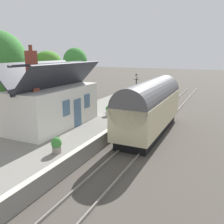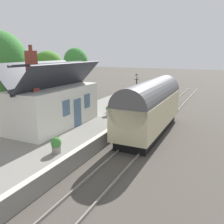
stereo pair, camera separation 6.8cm
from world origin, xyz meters
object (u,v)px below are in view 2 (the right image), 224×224
Objects in this scene: train at (150,107)px; tree_behind_building at (48,64)px; bench_near_building at (130,97)px; bench_platform_end at (112,106)px; planter_bench_right at (141,100)px; planter_bench_left at (137,96)px; planter_by_door at (56,145)px; station_building at (54,105)px; tree_mid_background at (1,62)px; planter_corner_building at (144,92)px; lamp_post_platform at (137,84)px; planter_edge_far at (109,110)px; tree_distant at (76,61)px.

tree_behind_building is (1.90, 11.64, 3.02)m from train.
bench_near_building is at bearing 31.99° from train.
bench_near_building is at bearing -54.69° from tree_behind_building.
bench_platform_end is 1.62× the size of planter_bench_right.
bench_platform_end is 1.37× the size of planter_bench_left.
planter_by_door is at bearing -172.17° from bench_platform_end.
station_building is 5.47m from planter_by_door.
planter_by_door is at bearing 179.48° from planter_bench_right.
tree_behind_building is at bearing -40.26° from tree_mid_background.
station_building is at bearing 38.82° from planter_by_door.
planter_corner_building is 0.22× the size of lamp_post_platform.
planter_corner_building is at bearing -35.20° from tree_behind_building.
planter_bench_left is 11.01m from tree_behind_building.
planter_edge_far is 11.58m from tree_mid_background.
station_building is 1.20× the size of tree_behind_building.
planter_bench_right is 10.44m from tree_behind_building.
planter_bench_left is at bearing -100.23° from tree_distant.
planter_bench_left is 15.31m from tree_mid_background.
bench_near_building is (11.21, -1.84, -1.17)m from station_building.
lamp_post_platform is at bearing -64.99° from tree_mid_background.
planter_bench_left is at bearing 26.11° from planter_bench_right.
tree_mid_background is at bearing 95.89° from train.
bench_platform_end is at bearing -88.70° from tree_behind_building.
planter_bench_left is at bearing 0.10° from bench_platform_end.
bench_platform_end is 1.54× the size of planter_by_door.
train is at bearing -154.95° from planter_bench_right.
tree_behind_building is at bearing 134.59° from planter_bench_left.
tree_mid_background is at bearing 115.01° from lamp_post_platform.
bench_platform_end reaches higher than planter_bench_left.
tree_behind_building is at bearing 41.69° from station_building.
planter_corner_building is at bearing 0.83° from planter_bench_left.
planter_bench_left is 1.34× the size of planter_corner_building.
bench_near_building is 5.17m from planter_corner_building.
station_building is at bearing 123.76° from train.
train is 12.18m from tree_behind_building.
planter_corner_building is (12.21, 4.38, -0.93)m from train.
station_building reaches higher than bench_platform_end.
lamp_post_platform is at bearing -161.40° from planter_bench_left.
planter_bench_right is 14.47m from tree_mid_background.
bench_platform_end and bench_near_building have the same top height.
planter_bench_left is at bearing -179.17° from planter_corner_building.
bench_platform_end is 4.97m from bench_near_building.
tree_behind_building is (-8.98, -2.52, 0.01)m from tree_distant.
planter_corner_building is at bearing 14.39° from planter_bench_right.
tree_mid_background reaches higher than planter_bench_left.
planter_edge_far is 0.14× the size of tree_behind_building.
train is 4.98m from lamp_post_platform.
tree_behind_building is at bearing -164.30° from tree_distant.
lamp_post_platform is 13.29m from tree_mid_background.
station_building is 5.30m from planter_edge_far.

